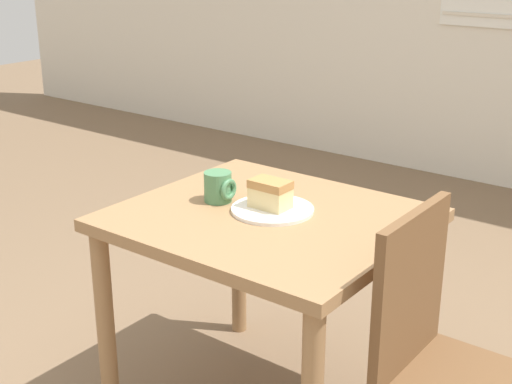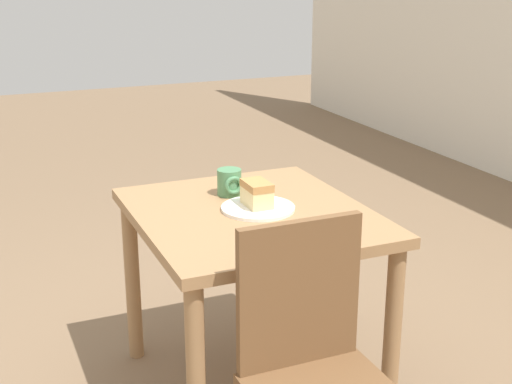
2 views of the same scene
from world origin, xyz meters
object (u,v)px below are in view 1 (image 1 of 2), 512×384
at_px(chair_near_window, 445,363).
at_px(plate, 272,209).
at_px(coffee_mug, 219,187).
at_px(cake_slice, 270,194).
at_px(dining_table_near, 268,246).

relative_size(chair_near_window, plate, 3.31).
relative_size(chair_near_window, coffee_mug, 8.77).
bearing_deg(cake_slice, plate, 5.17).
bearing_deg(cake_slice, chair_near_window, -8.40).
distance_m(plate, coffee_mug, 0.20).
xyz_separation_m(chair_near_window, cake_slice, (-0.66, 0.10, 0.32)).
height_order(chair_near_window, coffee_mug, chair_near_window).
distance_m(dining_table_near, chair_near_window, 0.67).
bearing_deg(coffee_mug, dining_table_near, 1.62).
bearing_deg(plate, chair_near_window, -8.58).
relative_size(dining_table_near, coffee_mug, 9.05).
bearing_deg(dining_table_near, chair_near_window, -6.25).
bearing_deg(coffee_mug, plate, 9.50).
relative_size(chair_near_window, cake_slice, 6.94).
bearing_deg(dining_table_near, cake_slice, 112.93).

